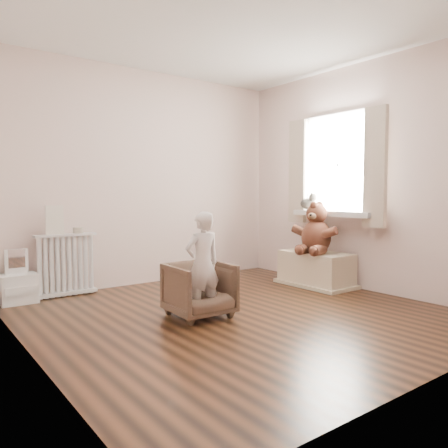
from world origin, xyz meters
TOP-DOWN VIEW (x-y plane):
  - floor at (0.00, 0.00)m, footprint 3.60×3.60m
  - ceiling at (0.00, 0.00)m, footprint 3.60×3.60m
  - back_wall at (0.00, 1.80)m, footprint 3.60×0.02m
  - front_wall at (0.00, -1.80)m, footprint 3.60×0.02m
  - left_wall at (-1.80, 0.00)m, footprint 0.02×3.60m
  - right_wall at (1.80, 0.00)m, footprint 0.02×3.60m
  - window at (1.76, 0.30)m, footprint 0.03×0.90m
  - window_sill at (1.67, 0.30)m, footprint 0.22×1.10m
  - curtain_left at (1.65, -0.27)m, footprint 0.06×0.26m
  - curtain_right at (1.65, 0.87)m, footprint 0.06×0.26m
  - radiator at (-1.06, 1.68)m, footprint 0.64×0.12m
  - paper_doll at (-1.17, 1.68)m, footprint 0.18×0.02m
  - tin_a at (-0.92, 1.68)m, footprint 0.11×0.11m
  - toy_vanity at (-1.55, 1.65)m, footprint 0.35×0.25m
  - armchair at (-0.35, 0.15)m, footprint 0.55×0.56m
  - child at (-0.35, 0.10)m, footprint 0.35×0.24m
  - toy_bench at (1.52, 0.43)m, footprint 0.45×0.86m
  - teddy_bear at (1.46, 0.38)m, footprint 0.57×0.50m
  - plush_cat at (1.66, 0.70)m, footprint 0.17×0.27m

SIDE VIEW (x-z plane):
  - floor at x=0.00m, z-range -0.01..0.01m
  - toy_bench at x=1.52m, z-range 0.00..0.40m
  - armchair at x=-0.35m, z-range 0.00..0.49m
  - toy_vanity at x=-1.55m, z-range 0.00..0.55m
  - radiator at x=-1.06m, z-range 0.05..0.73m
  - child at x=-0.35m, z-range 0.02..0.95m
  - teddy_bear at x=1.46m, z-range 0.37..0.97m
  - tin_a at x=-0.92m, z-range 0.68..0.74m
  - paper_doll at x=-1.17m, z-range 0.68..0.98m
  - window_sill at x=1.67m, z-range 0.84..0.90m
  - plush_cat at x=1.66m, z-range 0.89..1.11m
  - back_wall at x=0.00m, z-range 0.00..2.60m
  - front_wall at x=0.00m, z-range 0.00..2.60m
  - left_wall at x=-1.80m, z-range 0.00..2.60m
  - right_wall at x=1.80m, z-range 0.00..2.60m
  - curtain_left at x=1.65m, z-range 0.74..2.04m
  - curtain_right at x=1.65m, z-range 0.74..2.04m
  - window at x=1.76m, z-range 0.90..2.00m
  - ceiling at x=0.00m, z-range 2.60..2.60m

